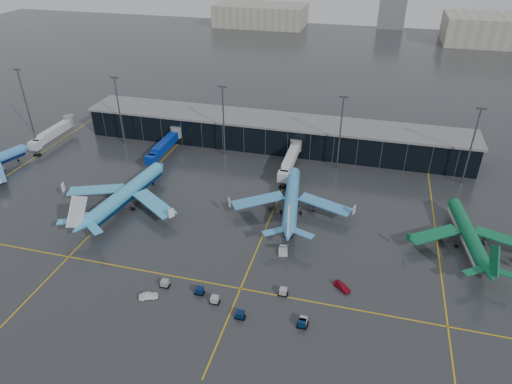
% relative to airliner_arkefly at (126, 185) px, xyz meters
% --- Properties ---
extents(ground, '(600.00, 600.00, 0.00)m').
position_rel_airliner_arkefly_xyz_m(ground, '(32.16, -11.04, -6.75)').
color(ground, '#282B2D').
rests_on(ground, ground).
extents(terminal_pier, '(142.00, 17.00, 10.70)m').
position_rel_airliner_arkefly_xyz_m(terminal_pier, '(32.16, 50.96, -1.32)').
color(terminal_pier, black).
rests_on(terminal_pier, ground).
extents(jet_bridges, '(94.00, 27.50, 7.20)m').
position_rel_airliner_arkefly_xyz_m(jet_bridges, '(-2.84, 31.94, -2.19)').
color(jet_bridges, '#595B60').
rests_on(jet_bridges, ground).
extents(flood_masts, '(203.00, 0.50, 25.50)m').
position_rel_airliner_arkefly_xyz_m(flood_masts, '(37.16, 38.96, 7.07)').
color(flood_masts, '#595B60').
rests_on(flood_masts, ground).
extents(distant_hangars, '(260.00, 71.00, 22.00)m').
position_rel_airliner_arkefly_xyz_m(distant_hangars, '(82.10, 259.03, 2.05)').
color(distant_hangars, '#B2AD99').
rests_on(distant_hangars, ground).
extents(taxi_lines, '(220.00, 120.00, 0.02)m').
position_rel_airliner_arkefly_xyz_m(taxi_lines, '(42.16, -0.43, -6.74)').
color(taxi_lines, gold).
rests_on(taxi_lines, ground).
extents(airliner_arkefly, '(43.88, 48.50, 13.49)m').
position_rel_airliner_arkefly_xyz_m(airliner_arkefly, '(0.00, 0.00, 0.00)').
color(airliner_arkefly, '#44ACE0').
rests_on(airliner_arkefly, ground).
extents(airliner_klm_near, '(41.64, 45.91, 12.67)m').
position_rel_airliner_arkefly_xyz_m(airliner_klm_near, '(47.09, 9.50, -0.41)').
color(airliner_klm_near, '#4096D3').
rests_on(airliner_klm_near, ground).
extents(airliner_aer_lingus, '(38.06, 41.95, 11.56)m').
position_rel_airliner_arkefly_xyz_m(airliner_aer_lingus, '(94.05, 5.13, -0.96)').
color(airliner_aer_lingus, '#0C683C').
rests_on(airliner_aer_lingus, ground).
extents(baggage_carts, '(34.97, 10.66, 1.70)m').
position_rel_airliner_arkefly_xyz_m(baggage_carts, '(44.13, -31.16, -5.99)').
color(baggage_carts, black).
rests_on(baggage_carts, ground).
extents(mobile_airstair, '(2.84, 3.60, 3.45)m').
position_rel_airliner_arkefly_xyz_m(mobile_airstair, '(48.90, -10.71, -5.98)').
color(mobile_airstair, silver).
rests_on(mobile_airstair, ground).
extents(service_van_red, '(4.48, 4.17, 1.49)m').
position_rel_airliner_arkefly_xyz_m(service_van_red, '(64.69, -20.17, -6.00)').
color(service_van_red, '#A20C23').
rests_on(service_van_red, ground).
extents(service_van_white, '(4.37, 3.03, 1.37)m').
position_rel_airliner_arkefly_xyz_m(service_van_white, '(23.18, -34.28, -6.06)').
color(service_van_white, silver).
rests_on(service_van_white, ground).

